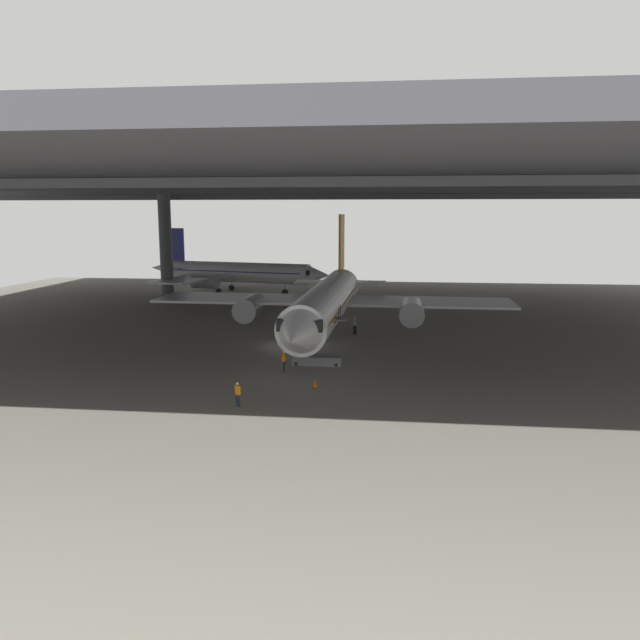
{
  "coord_description": "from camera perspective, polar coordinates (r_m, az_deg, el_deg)",
  "views": [
    {
      "loc": [
        8.3,
        -54.32,
        12.0
      ],
      "look_at": [
        2.01,
        -0.65,
        2.61
      ],
      "focal_mm": 34.75,
      "sensor_mm": 36.0,
      "label": 1
    }
  ],
  "objects": [
    {
      "name": "ground_plane",
      "position": [
        56.25,
        -1.96,
        -2.47
      ],
      "size": [
        110.0,
        110.0,
        0.0
      ],
      "primitive_type": "plane",
      "color": "gray"
    },
    {
      "name": "hangar_structure",
      "position": [
        68.67,
        -0.33,
        12.41
      ],
      "size": [
        121.0,
        99.0,
        15.69
      ],
      "color": "#4C4F54",
      "rests_on": "ground_plane"
    },
    {
      "name": "airplane_main",
      "position": [
        59.47,
        0.65,
        1.65
      ],
      "size": [
        36.46,
        37.9,
        11.82
      ],
      "color": "white",
      "rests_on": "ground_plane"
    },
    {
      "name": "boarding_stairs",
      "position": [
        49.66,
        -0.18,
        -3.25
      ],
      "size": [
        4.3,
        1.6,
        4.73
      ],
      "color": "slate",
      "rests_on": "ground_plane"
    },
    {
      "name": "crew_worker_near_nose",
      "position": [
        39.28,
        -7.59,
        -6.65
      ],
      "size": [
        0.41,
        0.42,
        1.59
      ],
      "color": "#232838",
      "rests_on": "ground_plane"
    },
    {
      "name": "crew_worker_by_stairs",
      "position": [
        47.24,
        -3.34,
        -3.66
      ],
      "size": [
        0.29,
        0.54,
        1.71
      ],
      "color": "#232838",
      "rests_on": "ground_plane"
    },
    {
      "name": "airplane_distant",
      "position": [
        94.6,
        -7.89,
        4.37
      ],
      "size": [
        29.72,
        29.14,
        9.66
      ],
      "color": "white",
      "rests_on": "ground_plane"
    },
    {
      "name": "traffic_cone_orange",
      "position": [
        43.13,
        -0.44,
        -5.9
      ],
      "size": [
        0.36,
        0.36,
        0.6
      ],
      "color": "black",
      "rests_on": "ground_plane"
    }
  ]
}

